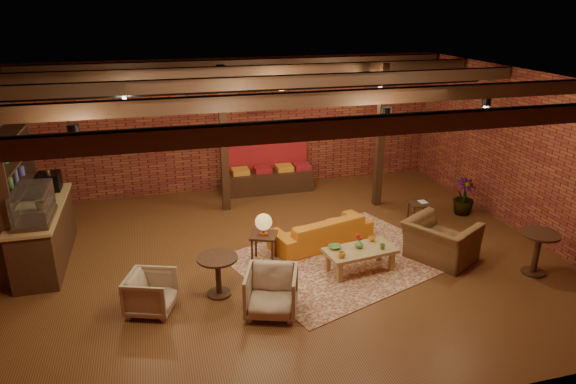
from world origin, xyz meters
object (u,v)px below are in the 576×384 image
object	(u,v)px
coffee_table	(359,251)
armchair_right	(441,235)
side_table_lamp	(264,226)
side_table_book	(419,204)
armchair_b	(271,290)
round_table_right	(538,246)
sofa	(321,230)
round_table_left	(218,269)
plant_tall	(468,161)
armchair_a	(151,291)

from	to	relation	value
coffee_table	armchair_right	size ratio (longest dim) A/B	1.13
side_table_lamp	side_table_book	bearing A→B (deg)	13.65
coffee_table	side_table_lamp	distance (m)	1.73
armchair_b	round_table_right	distance (m)	4.65
side_table_book	sofa	bearing A→B (deg)	-169.60
coffee_table	side_table_book	bearing A→B (deg)	38.45
round_table_left	armchair_b	size ratio (longest dim) A/B	0.87
side_table_lamp	side_table_book	xyz separation A→B (m)	(3.53, 0.86, -0.29)
plant_tall	armchair_b	bearing A→B (deg)	-151.91
side_table_lamp	side_table_book	size ratio (longest dim) A/B	1.95
coffee_table	armchair_b	distance (m)	1.95
armchair_right	side_table_book	size ratio (longest dim) A/B	2.38
side_table_lamp	armchair_b	bearing A→B (deg)	-98.44
round_table_left	armchair_b	xyz separation A→B (m)	(0.70, -0.71, -0.07)
round_table_left	armchair_a	distance (m)	1.07
round_table_left	plant_tall	size ratio (longest dim) A/B	0.28
side_table_lamp	armchair_right	size ratio (longest dim) A/B	0.82
armchair_right	armchair_b	bearing A→B (deg)	74.28
round_table_right	coffee_table	bearing A→B (deg)	163.39
side_table_lamp	armchair_right	xyz separation A→B (m)	(3.10, -0.72, -0.22)
round_table_right	plant_tall	distance (m)	2.77
round_table_left	round_table_right	xyz separation A→B (m)	(5.35, -0.72, 0.06)
sofa	side_table_lamp	distance (m)	1.36
armchair_a	armchair_right	bearing A→B (deg)	-65.94
round_table_right	plant_tall	world-z (taller)	plant_tall
sofa	side_table_lamp	world-z (taller)	side_table_lamp
round_table_left	armchair_a	world-z (taller)	armchair_a
coffee_table	armchair_a	world-z (taller)	armchair_a
side_table_book	armchair_b	bearing A→B (deg)	-147.05
side_table_book	armchair_right	bearing A→B (deg)	-105.25
sofa	side_table_book	bearing A→B (deg)	174.98
coffee_table	round_table_right	size ratio (longest dim) A/B	1.69
side_table_lamp	round_table_right	world-z (taller)	side_table_lamp
armchair_b	round_table_left	bearing A→B (deg)	154.02
sofa	side_table_lamp	bearing A→B (deg)	4.15
armchair_a	round_table_right	bearing A→B (deg)	-74.56
round_table_left	plant_tall	world-z (taller)	plant_tall
round_table_left	side_table_book	bearing A→B (deg)	21.22
coffee_table	sofa	bearing A→B (deg)	104.69
sofa	plant_tall	size ratio (longest dim) A/B	0.81
sofa	round_table_right	world-z (taller)	round_table_right
side_table_lamp	coffee_table	bearing A→B (deg)	-25.70
sofa	armchair_a	size ratio (longest dim) A/B	2.90
sofa	armchair_a	world-z (taller)	armchair_a
sofa	side_table_lamp	xyz separation A→B (m)	(-1.22, -0.43, 0.43)
armchair_b	side_table_book	bearing A→B (deg)	52.18
round_table_left	armchair_b	distance (m)	1.00
side_table_book	plant_tall	xyz separation A→B (m)	(1.19, 0.20, 0.79)
armchair_b	round_table_right	xyz separation A→B (m)	(4.65, -0.01, 0.12)
round_table_right	armchair_a	bearing A→B (deg)	175.36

